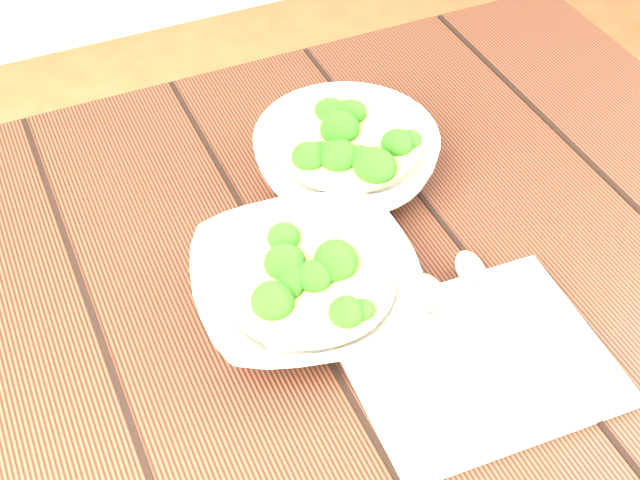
{
  "coord_description": "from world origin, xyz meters",
  "views": [
    {
      "loc": [
        -0.25,
        -0.61,
        1.46
      ],
      "look_at": [
        0.02,
        -0.01,
        0.8
      ],
      "focal_mm": 50.0,
      "sensor_mm": 36.0,
      "label": 1
    }
  ],
  "objects_px": {
    "soup_bowl_back": "(346,157)",
    "napkin": "(477,361)",
    "table": "(301,341)",
    "soup_bowl_front": "(307,287)",
    "trivet": "(336,224)"
  },
  "relations": [
    {
      "from": "soup_bowl_back",
      "to": "trivet",
      "type": "distance_m",
      "value": 0.09
    },
    {
      "from": "table",
      "to": "soup_bowl_front",
      "type": "bearing_deg",
      "value": -104.38
    },
    {
      "from": "trivet",
      "to": "napkin",
      "type": "xyz_separation_m",
      "value": [
        0.05,
        -0.23,
        -0.01
      ]
    },
    {
      "from": "table",
      "to": "soup_bowl_front",
      "type": "xyz_separation_m",
      "value": [
        -0.01,
        -0.05,
        0.15
      ]
    },
    {
      "from": "soup_bowl_front",
      "to": "trivet",
      "type": "distance_m",
      "value": 0.12
    },
    {
      "from": "table",
      "to": "soup_bowl_front",
      "type": "height_order",
      "value": "soup_bowl_front"
    },
    {
      "from": "soup_bowl_front",
      "to": "trivet",
      "type": "relative_size",
      "value": 2.5
    },
    {
      "from": "soup_bowl_front",
      "to": "trivet",
      "type": "bearing_deg",
      "value": 49.98
    },
    {
      "from": "table",
      "to": "napkin",
      "type": "xyz_separation_m",
      "value": [
        0.11,
        -0.19,
        0.13
      ]
    },
    {
      "from": "soup_bowl_front",
      "to": "soup_bowl_back",
      "type": "bearing_deg",
      "value": 53.34
    },
    {
      "from": "trivet",
      "to": "napkin",
      "type": "height_order",
      "value": "trivet"
    },
    {
      "from": "soup_bowl_back",
      "to": "napkin",
      "type": "xyz_separation_m",
      "value": [
        -0.0,
        -0.3,
        -0.03
      ]
    },
    {
      "from": "soup_bowl_back",
      "to": "napkin",
      "type": "distance_m",
      "value": 0.3
    },
    {
      "from": "table",
      "to": "trivet",
      "type": "distance_m",
      "value": 0.15
    },
    {
      "from": "table",
      "to": "soup_bowl_back",
      "type": "height_order",
      "value": "soup_bowl_back"
    }
  ]
}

